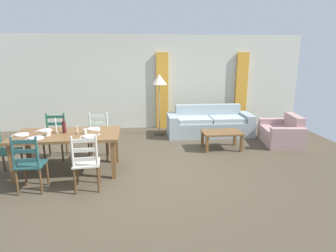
{
  "coord_description": "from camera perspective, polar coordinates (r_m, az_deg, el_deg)",
  "views": [
    {
      "loc": [
        -0.17,
        -5.12,
        2.18
      ],
      "look_at": [
        0.47,
        0.4,
        0.75
      ],
      "focal_mm": 30.41,
      "sensor_mm": 36.0,
      "label": 1
    }
  ],
  "objects": [
    {
      "name": "ground_plane",
      "position": [
        5.57,
        -4.39,
        -8.77
      ],
      "size": [
        9.6,
        9.6,
        0.02
      ],
      "primitive_type": "cube",
      "color": "brown"
    },
    {
      "name": "wall_far",
      "position": [
        8.46,
        -5.48,
        8.72
      ],
      "size": [
        9.6,
        0.16,
        2.7
      ],
      "primitive_type": "cube",
      "color": "beige",
      "rests_on": "ground_plane"
    },
    {
      "name": "curtain_panel_left",
      "position": [
        8.39,
        -1.17,
        7.01
      ],
      "size": [
        0.35,
        0.08,
        2.2
      ],
      "primitive_type": "cube",
      "color": "gold",
      "rests_on": "ground_plane"
    },
    {
      "name": "curtain_panel_right",
      "position": [
        8.94,
        14.46,
        7.02
      ],
      "size": [
        0.35,
        0.08,
        2.2
      ],
      "primitive_type": "cube",
      "color": "gold",
      "rests_on": "ground_plane"
    },
    {
      "name": "dining_table",
      "position": [
        5.54,
        -19.56,
        -2.32
      ],
      "size": [
        1.9,
        0.96,
        0.75
      ],
      "color": "brown",
      "rests_on": "ground_plane"
    },
    {
      "name": "dining_chair_near_left",
      "position": [
        5.04,
        -25.99,
        -6.84
      ],
      "size": [
        0.43,
        0.41,
        0.96
      ],
      "color": "#24504F",
      "rests_on": "ground_plane"
    },
    {
      "name": "dining_chair_near_right",
      "position": [
        4.77,
        -16.1,
        -7.06
      ],
      "size": [
        0.45,
        0.43,
        0.96
      ],
      "color": "silver",
      "rests_on": "ground_plane"
    },
    {
      "name": "dining_chair_far_left",
      "position": [
        6.41,
        -21.64,
        -2.02
      ],
      "size": [
        0.43,
        0.41,
        0.96
      ],
      "color": "#245C46",
      "rests_on": "ground_plane"
    },
    {
      "name": "dining_chair_far_right",
      "position": [
        6.19,
        -13.75,
        -1.98
      ],
      "size": [
        0.42,
        0.4,
        0.96
      ],
      "color": "silver",
      "rests_on": "ground_plane"
    },
    {
      "name": "dining_chair_head_west",
      "position": [
        5.95,
        -30.1,
        -4.21
      ],
      "size": [
        0.41,
        0.43,
        0.96
      ],
      "color": "#25584A",
      "rests_on": "ground_plane"
    },
    {
      "name": "dinner_plate_near_left",
      "position": [
        5.41,
        -24.86,
        -2.18
      ],
      "size": [
        0.24,
        0.24,
        0.02
      ],
      "primitive_type": "cylinder",
      "color": "white",
      "rests_on": "dining_table"
    },
    {
      "name": "fork_near_left",
      "position": [
        5.46,
        -26.35,
        -2.27
      ],
      "size": [
        0.02,
        0.17,
        0.01
      ],
      "primitive_type": "cube",
      "rotation": [
        0.0,
        0.0,
        -0.05
      ],
      "color": "silver",
      "rests_on": "dining_table"
    },
    {
      "name": "dinner_plate_near_right",
      "position": [
        5.19,
        -15.4,
        -1.99
      ],
      "size": [
        0.24,
        0.24,
        0.02
      ],
      "primitive_type": "cylinder",
      "color": "white",
      "rests_on": "dining_table"
    },
    {
      "name": "fork_near_right",
      "position": [
        5.22,
        -17.02,
        -2.09
      ],
      "size": [
        0.03,
        0.17,
        0.01
      ],
      "primitive_type": "cube",
      "rotation": [
        0.0,
        0.0,
        -0.07
      ],
      "color": "silver",
      "rests_on": "dining_table"
    },
    {
      "name": "dinner_plate_far_left",
      "position": [
        5.87,
        -23.39,
        -0.81
      ],
      "size": [
        0.24,
        0.24,
        0.02
      ],
      "primitive_type": "cylinder",
      "color": "white",
      "rests_on": "dining_table"
    },
    {
      "name": "fork_far_left",
      "position": [
        5.91,
        -24.78,
        -0.9
      ],
      "size": [
        0.03,
        0.17,
        0.01
      ],
      "primitive_type": "cube",
      "rotation": [
        0.0,
        0.0,
        -0.08
      ],
      "color": "silver",
      "rests_on": "dining_table"
    },
    {
      "name": "dinner_plate_far_right",
      "position": [
        5.67,
        -14.67,
        -0.58
      ],
      "size": [
        0.24,
        0.24,
        0.02
      ],
      "primitive_type": "cylinder",
      "color": "white",
      "rests_on": "dining_table"
    },
    {
      "name": "fork_far_right",
      "position": [
        5.69,
        -16.15,
        -0.68
      ],
      "size": [
        0.02,
        0.17,
        0.01
      ],
      "primitive_type": "cube",
      "rotation": [
        0.0,
        0.0,
        0.03
      ],
      "color": "silver",
      "rests_on": "dining_table"
    },
    {
      "name": "dinner_plate_head_west",
      "position": [
        5.75,
        -27.23,
        -1.53
      ],
      "size": [
        0.24,
        0.24,
        0.02
      ],
      "primitive_type": "cylinder",
      "color": "white",
      "rests_on": "dining_table"
    },
    {
      "name": "fork_head_west",
      "position": [
        5.8,
        -28.61,
        -1.62
      ],
      "size": [
        0.02,
        0.17,
        0.01
      ],
      "primitive_type": "cube",
      "rotation": [
        0.0,
        0.0,
        -0.04
      ],
      "color": "silver",
      "rests_on": "dining_table"
    },
    {
      "name": "wine_bottle",
      "position": [
        5.55,
        -20.11,
        -0.14
      ],
      "size": [
        0.07,
        0.07,
        0.32
      ],
      "color": "#471919",
      "rests_on": "dining_table"
    },
    {
      "name": "wine_glass_near_left",
      "position": [
        5.46,
        -23.16,
        -0.74
      ],
      "size": [
        0.06,
        0.06,
        0.16
      ],
      "color": "white",
      "rests_on": "dining_table"
    },
    {
      "name": "wine_glass_near_right",
      "position": [
        5.25,
        -13.83,
        -0.55
      ],
      "size": [
        0.06,
        0.06,
        0.16
      ],
      "color": "white",
      "rests_on": "dining_table"
    },
    {
      "name": "coffee_cup_primary",
      "position": [
        5.4,
        -16.31,
        -1.04
      ],
      "size": [
        0.07,
        0.07,
        0.09
      ],
      "primitive_type": "cylinder",
      "color": "beige",
      "rests_on": "dining_table"
    },
    {
      "name": "coffee_cup_secondary",
      "position": [
        5.51,
        -22.82,
        -1.29
      ],
      "size": [
        0.07,
        0.07,
        0.09
      ],
      "primitive_type": "cylinder",
      "color": "beige",
      "rests_on": "dining_table"
    },
    {
      "name": "candle_tall",
      "position": [
        5.56,
        -21.47,
        -0.58
      ],
      "size": [
        0.05,
        0.05,
        0.3
      ],
      "color": "#998C66",
      "rests_on": "dining_table"
    },
    {
      "name": "candle_short",
      "position": [
        5.43,
        -17.71,
        -1.1
      ],
      "size": [
        0.05,
        0.05,
        0.16
      ],
      "color": "#998C66",
      "rests_on": "dining_table"
    },
    {
      "name": "couch",
      "position": [
        7.85,
        8.27,
        0.34
      ],
      "size": [
        2.3,
        0.84,
        0.8
      ],
      "color": "#A1B2B7",
      "rests_on": "ground_plane"
    },
    {
      "name": "coffee_table",
      "position": [
        6.7,
        10.73,
        -1.65
      ],
      "size": [
        0.9,
        0.56,
        0.42
      ],
      "color": "brown",
      "rests_on": "ground_plane"
    },
    {
      "name": "armchair_upholstered",
      "position": [
        7.58,
        22.07,
        -1.43
      ],
      "size": [
        0.96,
        1.27,
        0.72
      ],
      "color": "#BF9694",
      "rests_on": "ground_plane"
    },
    {
      "name": "standing_lamp",
      "position": [
        7.61,
        -1.78,
        8.6
      ],
      "size": [
        0.4,
        0.4,
        1.64
      ],
      "color": "#332D28",
      "rests_on": "ground_plane"
    }
  ]
}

